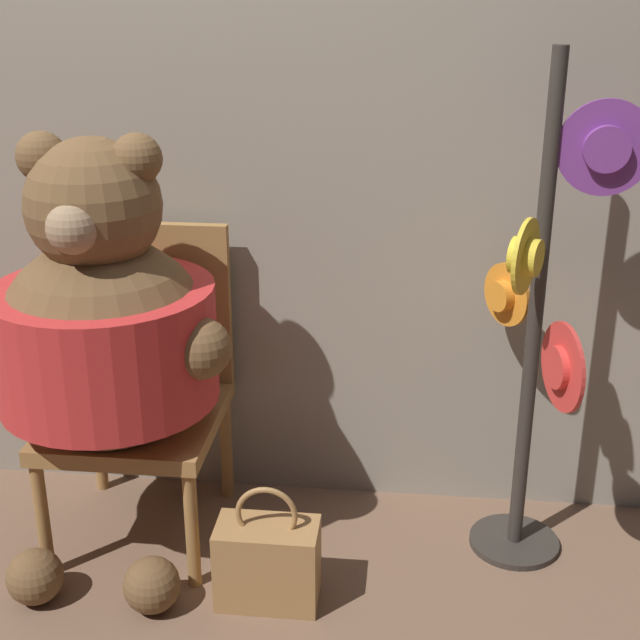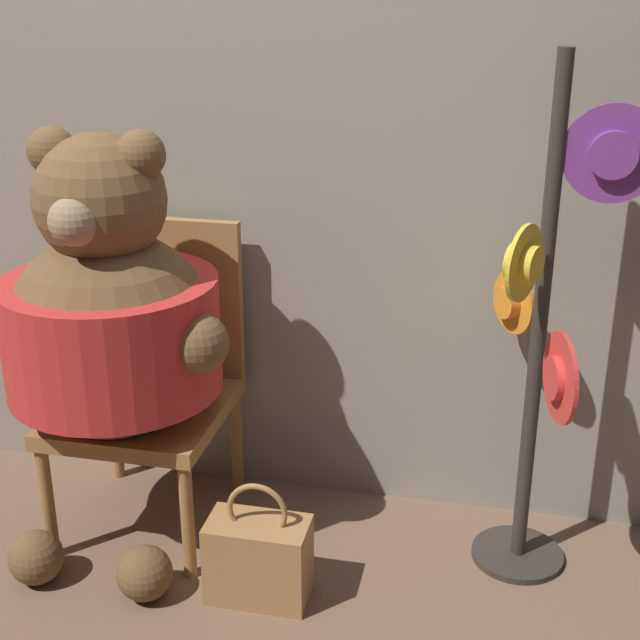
# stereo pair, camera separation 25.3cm
# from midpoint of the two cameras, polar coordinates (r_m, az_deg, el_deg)

# --- Properties ---
(ground_plane) EXTENTS (14.00, 14.00, 0.00)m
(ground_plane) POSITION_cam_midpoint_polar(r_m,az_deg,el_deg) (2.88, -8.33, -14.81)
(ground_plane) COLOR brown
(wall_back) EXTENTS (8.00, 0.10, 2.80)m
(wall_back) POSITION_cam_midpoint_polar(r_m,az_deg,el_deg) (2.86, -5.93, 15.48)
(wall_back) COLOR gray
(wall_back) RESTS_ON ground_plane
(chair) EXTENTS (0.51, 0.54, 0.96)m
(chair) POSITION_cam_midpoint_polar(r_m,az_deg,el_deg) (2.87, -8.19, -3.42)
(chair) COLOR #9E703D
(chair) RESTS_ON ground_plane
(teddy_bear) EXTENTS (0.77, 0.68, 1.30)m
(teddy_bear) POSITION_cam_midpoint_polar(r_m,az_deg,el_deg) (2.64, -10.63, -0.15)
(teddy_bear) COLOR brown
(teddy_bear) RESTS_ON ground_plane
(hat_display_rack) EXTENTS (0.41, 0.49, 1.52)m
(hat_display_rack) POSITION_cam_midpoint_polar(r_m,az_deg,el_deg) (2.55, 17.00, -1.13)
(hat_display_rack) COLOR #332D28
(hat_display_rack) RESTS_ON ground_plane
(handbag_on_ground) EXTENTS (0.29, 0.16, 0.37)m
(handbag_on_ground) POSITION_cam_midpoint_polar(r_m,az_deg,el_deg) (2.63, -1.12, -15.06)
(handbag_on_ground) COLOR #A87A47
(handbag_on_ground) RESTS_ON ground_plane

